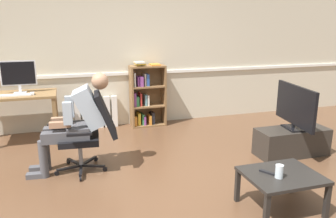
{
  "coord_description": "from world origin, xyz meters",
  "views": [
    {
      "loc": [
        -1.07,
        -3.14,
        1.79
      ],
      "look_at": [
        0.15,
        0.85,
        0.7
      ],
      "focal_mm": 35.72,
      "sensor_mm": 36.0,
      "label": 1
    }
  ],
  "objects": [
    {
      "name": "computer_mouse",
      "position": [
        -1.57,
        2.03,
        0.77
      ],
      "size": [
        0.06,
        0.1,
        0.03
      ],
      "primitive_type": "cube",
      "color": "white",
      "rests_on": "computer_desk"
    },
    {
      "name": "person_seated",
      "position": [
        -1.0,
        0.84,
        0.65
      ],
      "size": [
        1.02,
        0.41,
        1.21
      ],
      "rotation": [
        0.0,
        0.0,
        -1.66
      ],
      "color": "#4C4C51",
      "rests_on": "ground_plane"
    },
    {
      "name": "ground_plane",
      "position": [
        0.0,
        0.0,
        0.0
      ],
      "size": [
        18.0,
        18.0,
        0.0
      ],
      "primitive_type": "plane",
      "color": "brown"
    },
    {
      "name": "office_chair",
      "position": [
        -0.83,
        0.83,
        0.53
      ],
      "size": [
        0.79,
        0.62,
        0.98
      ],
      "rotation": [
        0.0,
        0.0,
        -1.66
      ],
      "color": "black",
      "rests_on": "ground_plane"
    },
    {
      "name": "keyboard",
      "position": [
        -1.79,
        2.01,
        0.77
      ],
      "size": [
        0.42,
        0.12,
        0.02
      ],
      "primitive_type": "cube",
      "color": "white",
      "rests_on": "computer_desk"
    },
    {
      "name": "spare_remote",
      "position": [
        0.71,
        -0.59,
        0.39
      ],
      "size": [
        0.11,
        0.15,
        0.02
      ],
      "primitive_type": "cube",
      "rotation": [
        0.0,
        0.0,
        0.55
      ],
      "color": "black",
      "rests_on": "coffee_table"
    },
    {
      "name": "tv_screen",
      "position": [
        1.84,
        0.52,
        0.69
      ],
      "size": [
        0.24,
        0.93,
        0.6
      ],
      "rotation": [
        0.0,
        0.0,
        1.44
      ],
      "color": "black",
      "rests_on": "tv_stand"
    },
    {
      "name": "coffee_table",
      "position": [
        0.84,
        -0.65,
        0.33
      ],
      "size": [
        0.71,
        0.58,
        0.38
      ],
      "color": "black",
      "rests_on": "ground_plane"
    },
    {
      "name": "imac_monitor",
      "position": [
        -1.76,
        2.23,
        1.03
      ],
      "size": [
        0.5,
        0.14,
        0.48
      ],
      "color": "silver",
      "rests_on": "computer_desk"
    },
    {
      "name": "radiator",
      "position": [
        -0.63,
        2.54,
        0.27
      ],
      "size": [
        0.73,
        0.08,
        0.55
      ],
      "color": "white",
      "rests_on": "ground_plane"
    },
    {
      "name": "bookshelf",
      "position": [
        0.23,
        2.44,
        0.52
      ],
      "size": [
        0.61,
        0.29,
        1.14
      ],
      "color": "brown",
      "rests_on": "ground_plane"
    },
    {
      "name": "computer_desk",
      "position": [
        -1.83,
        2.15,
        0.65
      ],
      "size": [
        1.19,
        0.66,
        0.76
      ],
      "color": "olive",
      "rests_on": "ground_plane"
    },
    {
      "name": "drinking_glass",
      "position": [
        0.76,
        -0.71,
        0.44
      ],
      "size": [
        0.07,
        0.07,
        0.13
      ],
      "primitive_type": "cylinder",
      "color": "silver",
      "rests_on": "coffee_table"
    },
    {
      "name": "tv_stand",
      "position": [
        1.84,
        0.52,
        0.19
      ],
      "size": [
        1.0,
        0.4,
        0.37
      ],
      "color": "#2D2823",
      "rests_on": "ground_plane"
    },
    {
      "name": "back_wall",
      "position": [
        0.0,
        2.65,
        1.35
      ],
      "size": [
        12.0,
        0.13,
        2.7
      ],
      "color": "beige",
      "rests_on": "ground_plane"
    }
  ]
}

